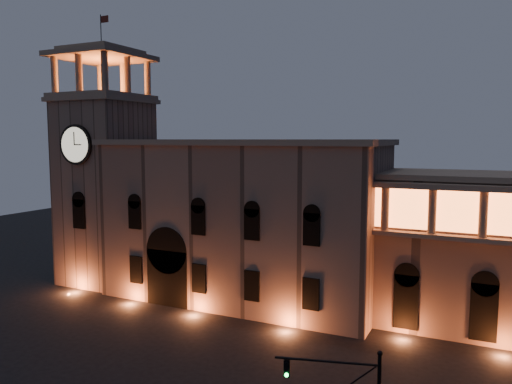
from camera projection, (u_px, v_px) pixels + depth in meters
government_building at (242, 220)px, 54.76m from camera, size 30.80×12.80×17.60m
clock_tower at (106, 181)px, 61.38m from camera, size 9.80×9.80×32.40m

